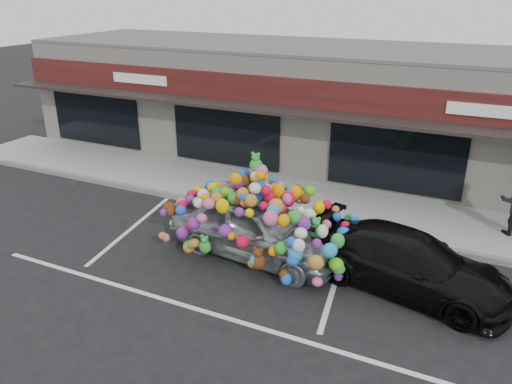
% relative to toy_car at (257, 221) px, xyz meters
% --- Properties ---
extents(ground, '(90.00, 90.00, 0.00)m').
position_rel_toy_car_xyz_m(ground, '(-0.64, -0.36, -0.96)').
color(ground, black).
rests_on(ground, ground).
extents(shop_building, '(24.00, 7.20, 4.31)m').
position_rel_toy_car_xyz_m(shop_building, '(-0.64, 8.08, 1.21)').
color(shop_building, beige).
rests_on(shop_building, ground).
extents(sidewalk, '(26.00, 3.00, 0.15)m').
position_rel_toy_car_xyz_m(sidewalk, '(-0.64, 3.64, -0.88)').
color(sidewalk, gray).
rests_on(sidewalk, ground).
extents(kerb, '(26.00, 0.18, 0.16)m').
position_rel_toy_car_xyz_m(kerb, '(-0.64, 2.14, -0.88)').
color(kerb, slate).
rests_on(kerb, ground).
extents(parking_stripe_left, '(0.73, 4.37, 0.01)m').
position_rel_toy_car_xyz_m(parking_stripe_left, '(-3.84, -0.16, -0.95)').
color(parking_stripe_left, silver).
rests_on(parking_stripe_left, ground).
extents(parking_stripe_mid, '(0.73, 4.37, 0.01)m').
position_rel_toy_car_xyz_m(parking_stripe_mid, '(2.16, -0.16, -0.95)').
color(parking_stripe_mid, silver).
rests_on(parking_stripe_mid, ground).
extents(lane_line, '(14.00, 0.12, 0.01)m').
position_rel_toy_car_xyz_m(lane_line, '(1.36, -2.66, -0.95)').
color(lane_line, silver).
rests_on(lane_line, ground).
extents(toy_car, '(3.28, 5.03, 2.82)m').
position_rel_toy_car_xyz_m(toy_car, '(0.00, 0.00, 0.00)').
color(toy_car, gray).
rests_on(toy_car, ground).
extents(black_sedan, '(2.73, 4.84, 1.32)m').
position_rel_toy_car_xyz_m(black_sedan, '(3.70, 0.04, -0.29)').
color(black_sedan, black).
rests_on(black_sedan, ground).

